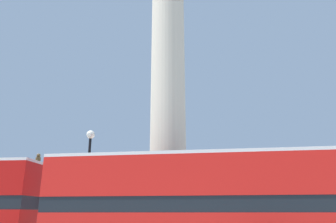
% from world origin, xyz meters
% --- Properties ---
extents(monument_column, '(4.89, 4.89, 24.30)m').
position_xyz_m(monument_column, '(0.00, 0.00, 9.49)').
color(monument_column, '#BCB29E').
rests_on(monument_column, ground_plane).
extents(bus_a, '(11.46, 3.05, 4.18)m').
position_xyz_m(bus_a, '(2.09, -5.11, 2.32)').
color(bus_a, red).
rests_on(bus_a, ground_plane).
extents(equestrian_statue, '(3.60, 2.63, 6.19)m').
position_xyz_m(equestrian_statue, '(-10.29, 3.94, 1.79)').
color(equestrian_statue, '#BCB29E').
rests_on(equestrian_statue, ground_plane).
extents(street_lamp, '(0.45, 0.45, 6.31)m').
position_xyz_m(street_lamp, '(-3.97, -1.53, 3.68)').
color(street_lamp, black).
rests_on(street_lamp, ground_plane).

